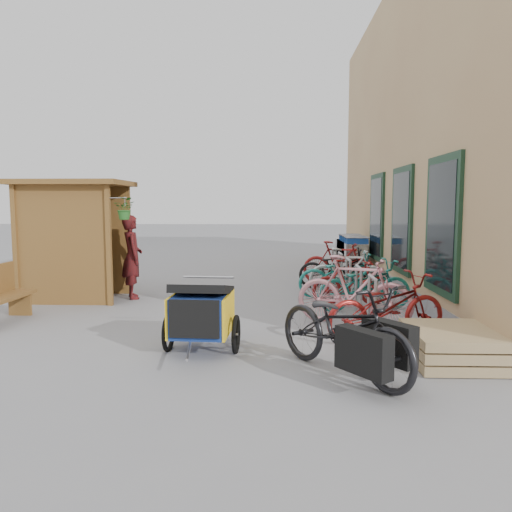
{
  "coord_description": "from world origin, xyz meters",
  "views": [
    {
      "loc": [
        0.81,
        -7.44,
        1.94
      ],
      "look_at": [
        0.5,
        1.5,
        1.0
      ],
      "focal_mm": 35.0,
      "sensor_mm": 36.0,
      "label": 1
    }
  ],
  "objects_px": {
    "shopping_carts": "(350,250)",
    "bike_6": "(338,268)",
    "bike_2": "(365,285)",
    "child_trailer": "(202,311)",
    "bike_0": "(386,307)",
    "bike_1": "(354,290)",
    "bike_7": "(339,263)",
    "kiosk": "(70,223)",
    "bike_4": "(343,275)",
    "person_kiosk": "(132,257)",
    "bike_5": "(348,272)",
    "pallet_stack": "(451,345)",
    "bike_3": "(351,283)",
    "cargo_bike": "(345,329)"
  },
  "relations": [
    {
      "from": "bike_2",
      "to": "bike_6",
      "type": "distance_m",
      "value": 2.42
    },
    {
      "from": "bike_2",
      "to": "kiosk",
      "type": "bearing_deg",
      "value": 67.01
    },
    {
      "from": "kiosk",
      "to": "shopping_carts",
      "type": "bearing_deg",
      "value": 34.11
    },
    {
      "from": "bike_4",
      "to": "bike_7",
      "type": "xyz_separation_m",
      "value": [
        0.15,
        1.8,
        0.05
      ]
    },
    {
      "from": "cargo_bike",
      "to": "bike_4",
      "type": "distance_m",
      "value": 4.72
    },
    {
      "from": "bike_1",
      "to": "bike_6",
      "type": "relative_size",
      "value": 1.04
    },
    {
      "from": "cargo_bike",
      "to": "bike_3",
      "type": "relative_size",
      "value": 1.42
    },
    {
      "from": "kiosk",
      "to": "bike_5",
      "type": "distance_m",
      "value": 5.82
    },
    {
      "from": "kiosk",
      "to": "bike_6",
      "type": "height_order",
      "value": "kiosk"
    },
    {
      "from": "child_trailer",
      "to": "bike_6",
      "type": "height_order",
      "value": "child_trailer"
    },
    {
      "from": "bike_0",
      "to": "bike_1",
      "type": "height_order",
      "value": "bike_1"
    },
    {
      "from": "shopping_carts",
      "to": "bike_6",
      "type": "bearing_deg",
      "value": -104.32
    },
    {
      "from": "bike_6",
      "to": "bike_2",
      "type": "bearing_deg",
      "value": -174.61
    },
    {
      "from": "person_kiosk",
      "to": "bike_7",
      "type": "height_order",
      "value": "person_kiosk"
    },
    {
      "from": "pallet_stack",
      "to": "bike_1",
      "type": "height_order",
      "value": "bike_1"
    },
    {
      "from": "pallet_stack",
      "to": "bike_3",
      "type": "relative_size",
      "value": 0.81
    },
    {
      "from": "kiosk",
      "to": "bike_2",
      "type": "distance_m",
      "value": 5.92
    },
    {
      "from": "shopping_carts",
      "to": "cargo_bike",
      "type": "relative_size",
      "value": 1.14
    },
    {
      "from": "bike_0",
      "to": "bike_6",
      "type": "bearing_deg",
      "value": -17.71
    },
    {
      "from": "cargo_bike",
      "to": "person_kiosk",
      "type": "height_order",
      "value": "person_kiosk"
    },
    {
      "from": "bike_7",
      "to": "bike_1",
      "type": "bearing_deg",
      "value": -169.28
    },
    {
      "from": "bike_4",
      "to": "cargo_bike",
      "type": "bearing_deg",
      "value": 171.57
    },
    {
      "from": "bike_2",
      "to": "child_trailer",
      "type": "bearing_deg",
      "value": 121.15
    },
    {
      "from": "kiosk",
      "to": "person_kiosk",
      "type": "relative_size",
      "value": 1.46
    },
    {
      "from": "bike_3",
      "to": "bike_6",
      "type": "relative_size",
      "value": 0.83
    },
    {
      "from": "pallet_stack",
      "to": "bike_5",
      "type": "bearing_deg",
      "value": 97.46
    },
    {
      "from": "person_kiosk",
      "to": "shopping_carts",
      "type": "bearing_deg",
      "value": -74.04
    },
    {
      "from": "cargo_bike",
      "to": "bike_1",
      "type": "xyz_separation_m",
      "value": [
        0.49,
        2.42,
        0.02
      ]
    },
    {
      "from": "bike_1",
      "to": "bike_7",
      "type": "height_order",
      "value": "bike_1"
    },
    {
      "from": "kiosk",
      "to": "bike_4",
      "type": "bearing_deg",
      "value": 2.79
    },
    {
      "from": "child_trailer",
      "to": "person_kiosk",
      "type": "distance_m",
      "value": 4.16
    },
    {
      "from": "bike_3",
      "to": "person_kiosk",
      "type": "bearing_deg",
      "value": 76.96
    },
    {
      "from": "bike_2",
      "to": "bike_3",
      "type": "xyz_separation_m",
      "value": [
        -0.18,
        0.45,
        -0.03
      ]
    },
    {
      "from": "shopping_carts",
      "to": "bike_5",
      "type": "height_order",
      "value": "shopping_carts"
    },
    {
      "from": "shopping_carts",
      "to": "bike_4",
      "type": "relative_size",
      "value": 1.32
    },
    {
      "from": "person_kiosk",
      "to": "bike_2",
      "type": "xyz_separation_m",
      "value": [
        4.55,
        -1.05,
        -0.39
      ]
    },
    {
      "from": "pallet_stack",
      "to": "bike_7",
      "type": "xyz_separation_m",
      "value": [
        -0.61,
        5.94,
        0.31
      ]
    },
    {
      "from": "bike_4",
      "to": "bike_5",
      "type": "height_order",
      "value": "bike_5"
    },
    {
      "from": "bike_4",
      "to": "bike_6",
      "type": "height_order",
      "value": "bike_4"
    },
    {
      "from": "kiosk",
      "to": "bike_0",
      "type": "bearing_deg",
      "value": -27.12
    },
    {
      "from": "bike_6",
      "to": "bike_7",
      "type": "height_order",
      "value": "bike_7"
    },
    {
      "from": "bike_4",
      "to": "bike_2",
      "type": "bearing_deg",
      "value": -169.79
    },
    {
      "from": "person_kiosk",
      "to": "bike_6",
      "type": "height_order",
      "value": "person_kiosk"
    },
    {
      "from": "child_trailer",
      "to": "bike_0",
      "type": "xyz_separation_m",
      "value": [
        2.54,
        0.6,
        -0.05
      ]
    },
    {
      "from": "kiosk",
      "to": "bike_5",
      "type": "relative_size",
      "value": 1.5
    },
    {
      "from": "cargo_bike",
      "to": "bike_6",
      "type": "bearing_deg",
      "value": 47.12
    },
    {
      "from": "kiosk",
      "to": "bike_1",
      "type": "height_order",
      "value": "kiosk"
    },
    {
      "from": "person_kiosk",
      "to": "bike_0",
      "type": "xyz_separation_m",
      "value": [
        4.49,
        -3.05,
        -0.37
      ]
    },
    {
      "from": "kiosk",
      "to": "cargo_bike",
      "type": "xyz_separation_m",
      "value": [
        4.9,
        -4.41,
        -1.01
      ]
    },
    {
      "from": "shopping_carts",
      "to": "child_trailer",
      "type": "bearing_deg",
      "value": -111.9
    }
  ]
}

